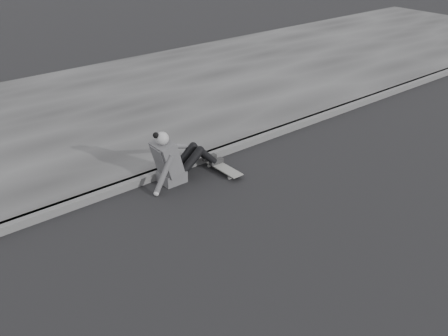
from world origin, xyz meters
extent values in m
plane|color=black|center=(0.00, 0.00, 0.00)|extent=(80.00, 80.00, 0.00)
cube|color=#4F4F4F|center=(0.00, 2.58, 0.06)|extent=(24.00, 0.16, 0.12)
cube|color=#393939|center=(0.00, 5.60, 0.06)|extent=(24.00, 6.00, 0.12)
cylinder|color=gray|center=(-2.35, 1.82, 0.03)|extent=(0.03, 0.05, 0.05)
cylinder|color=gray|center=(-2.20, 1.82, 0.03)|extent=(0.03, 0.05, 0.05)
cylinder|color=gray|center=(-2.35, 2.34, 0.03)|extent=(0.03, 0.05, 0.05)
cylinder|color=gray|center=(-2.20, 2.34, 0.03)|extent=(0.03, 0.05, 0.05)
cube|color=#29292B|center=(-2.27, 1.82, 0.06)|extent=(0.16, 0.04, 0.03)
cube|color=#29292B|center=(-2.27, 2.34, 0.06)|extent=(0.16, 0.04, 0.03)
cube|color=slate|center=(-2.27, 2.08, 0.08)|extent=(0.20, 0.78, 0.02)
cube|color=#48484A|center=(-3.07, 2.33, 0.09)|extent=(0.36, 0.34, 0.18)
cube|color=#48484A|center=(-3.14, 2.33, 0.43)|extent=(0.37, 0.40, 0.57)
cube|color=#48484A|center=(-3.27, 2.33, 0.55)|extent=(0.14, 0.30, 0.20)
cylinder|color=#959595|center=(-3.19, 2.33, 0.67)|extent=(0.09, 0.09, 0.08)
sphere|color=#959595|center=(-3.20, 2.33, 0.76)|extent=(0.20, 0.20, 0.20)
sphere|color=black|center=(-3.29, 2.35, 0.83)|extent=(0.09, 0.09, 0.09)
cylinder|color=black|center=(-2.76, 2.24, 0.28)|extent=(0.43, 0.13, 0.39)
cylinder|color=black|center=(-2.76, 2.42, 0.28)|extent=(0.43, 0.13, 0.39)
cylinder|color=black|center=(-2.46, 2.24, 0.28)|extent=(0.35, 0.11, 0.36)
cylinder|color=black|center=(-2.46, 2.42, 0.28)|extent=(0.35, 0.11, 0.36)
sphere|color=black|center=(-2.59, 2.24, 0.42)|extent=(0.13, 0.13, 0.13)
sphere|color=black|center=(-2.59, 2.42, 0.42)|extent=(0.13, 0.13, 0.13)
cube|color=#282828|center=(-2.27, 2.24, 0.12)|extent=(0.24, 0.08, 0.07)
cube|color=#282828|center=(-2.27, 2.42, 0.12)|extent=(0.24, 0.08, 0.07)
cylinder|color=#48484A|center=(-3.34, 2.12, 0.29)|extent=(0.38, 0.08, 0.58)
sphere|color=#959595|center=(-3.49, 2.11, 0.04)|extent=(0.08, 0.08, 0.08)
cylinder|color=#48484A|center=(-2.90, 2.49, 0.49)|extent=(0.48, 0.08, 0.21)
camera|label=1|loc=(-6.67, -3.37, 3.76)|focal=40.00mm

